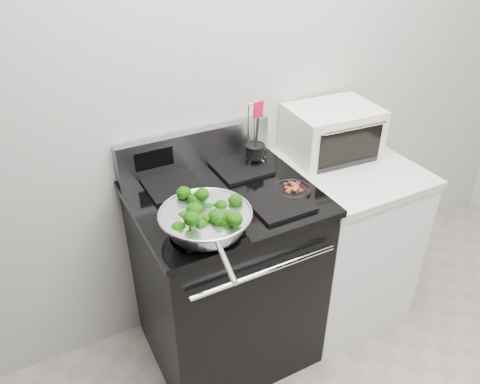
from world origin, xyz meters
TOP-DOWN VIEW (x-y plane):
  - back_wall at (0.00, 1.75)m, footprint 4.00×0.02m
  - gas_range at (-0.30, 1.41)m, footprint 0.79×0.69m
  - counter at (0.39, 1.41)m, footprint 0.62×0.68m
  - skillet at (-0.48, 1.21)m, footprint 0.36×0.57m
  - broccoli_pile at (-0.48, 1.21)m, footprint 0.28×0.28m
  - bacon_plate at (-0.02, 1.30)m, footprint 0.16×0.16m
  - utensil_holder at (-0.05, 1.59)m, footprint 0.11×0.11m
  - toaster_oven at (0.38, 1.56)m, footprint 0.46×0.36m

SIDE VIEW (x-z plane):
  - counter at x=0.39m, z-range 0.00..0.92m
  - gas_range at x=-0.30m, z-range -0.08..1.05m
  - bacon_plate at x=-0.02m, z-range 0.95..0.99m
  - skillet at x=-0.48m, z-range 0.97..1.04m
  - utensil_holder at x=-0.05m, z-range 0.85..1.17m
  - broccoli_pile at x=-0.48m, z-range 0.98..1.07m
  - toaster_oven at x=0.38m, z-range 0.92..1.17m
  - back_wall at x=0.00m, z-range 0.00..2.70m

